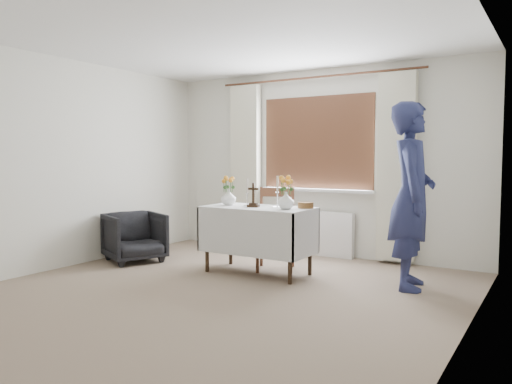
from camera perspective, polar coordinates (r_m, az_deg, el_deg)
ground at (r=4.84m, az=-5.74°, el=-11.88°), size 5.00×5.00×0.00m
altar_table at (r=5.69m, az=0.21°, el=-5.53°), size 1.24×0.64×0.76m
wooden_chair at (r=5.86m, az=2.26°, el=-4.25°), size 0.59×0.59×0.97m
armchair at (r=6.53m, az=-13.70°, el=-5.02°), size 0.90×0.89×0.62m
person at (r=5.25m, az=17.37°, el=-0.39°), size 0.60×0.77×1.88m
radiator at (r=6.82m, az=6.72°, el=-4.66°), size 1.10×0.10×0.60m
wooden_cross at (r=5.61m, az=-0.31°, el=-0.34°), size 0.15×0.12×0.27m
candlestick_left at (r=5.68m, az=-1.01°, el=-0.07°), size 0.11×0.11×0.32m
candlestick_right at (r=5.54m, az=2.46°, el=0.03°), size 0.11×0.11×0.36m
flower_vase_left at (r=5.86m, az=-3.15°, el=-0.61°), size 0.21×0.21×0.18m
flower_vase_right at (r=5.40m, az=3.43°, el=-0.97°), size 0.21×0.21×0.19m
wicker_basket at (r=5.53m, az=5.69°, el=-1.51°), size 0.22×0.22×0.07m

